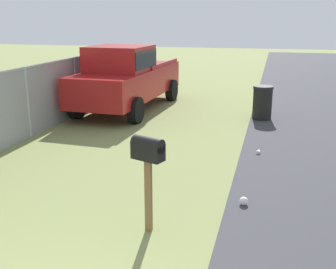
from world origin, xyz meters
TOP-DOWN VIEW (x-y plane):
  - mailbox at (3.20, -0.32)m, footprint 0.34×0.49m
  - pickup_truck at (10.74, 2.72)m, footprint 5.47×2.36m
  - trash_bin at (10.52, -1.61)m, footprint 0.59×0.59m
  - fence_section at (7.11, 4.01)m, footprint 15.80×0.07m
  - litter_bag_midfield_a at (4.37, -1.56)m, footprint 0.14×0.14m
  - litter_cup_by_mailbox at (7.13, -1.67)m, footprint 0.11×0.10m

SIDE VIEW (x-z plane):
  - litter_cup_by_mailbox at x=7.13m, z-range 0.00..0.08m
  - litter_bag_midfield_a at x=4.37m, z-range 0.00..0.14m
  - trash_bin at x=10.52m, z-range 0.00..1.00m
  - fence_section at x=7.11m, z-range 0.07..1.84m
  - mailbox at x=3.20m, z-range 0.41..1.80m
  - pickup_truck at x=10.74m, z-range 0.06..2.15m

